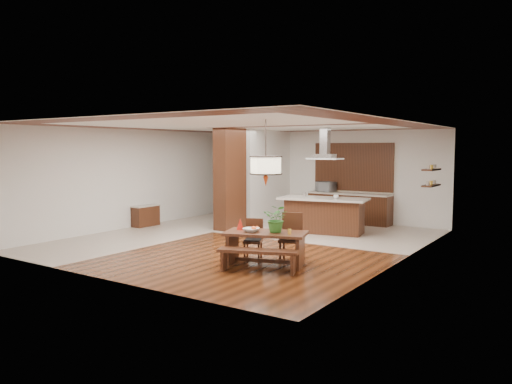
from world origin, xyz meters
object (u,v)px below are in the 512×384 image
Objects in this scene: dining_table at (266,241)px; microwave at (326,187)px; dining_chair_left at (253,239)px; fruit_bowl at (251,230)px; range_hood at (325,143)px; kitchen_island at (324,215)px; pendant_lantern at (266,153)px; hallway_console at (146,216)px; dining_bench at (258,261)px; dining_chair_right at (291,237)px; foliage_plant at (277,219)px; island_cup at (336,197)px.

dining_table is 3.10× the size of microwave.
dining_chair_left is 0.66m from fruit_bowl.
kitchen_island is at bearing -90.00° from range_hood.
hallway_console is at bearing 158.91° from pendant_lantern.
fruit_bowl is (-0.42, 0.39, 0.50)m from dining_bench.
dining_chair_right is 1.81× the size of foliage_plant.
foliage_plant reaches higher than kitchen_island.
dining_chair_left is 0.85× the size of dining_chair_right.
range_hood is at bearing 80.07° from kitchen_island.
foliage_plant is (5.88, -2.11, 0.63)m from hallway_console.
pendant_lantern is at bearing 108.15° from dining_bench.
dining_bench is at bearing -71.85° from dining_table.
fruit_bowl is (-0.45, -0.24, -0.23)m from foliage_plant.
pendant_lantern reaches higher than fruit_bowl.
pendant_lantern reaches higher than dining_bench.
dining_chair_left is at bearing -66.56° from microwave.
microwave is at bearing 102.74° from fruit_bowl.
dining_chair_right reaches higher than dining_table.
microwave is at bearing 90.82° from dining_chair_right.
dining_bench is 1.55× the size of dining_chair_right.
dining_chair_left is 3.73m from kitchen_island.
range_hood reaches higher than island_cup.
foliage_plant is 0.56m from fruit_bowl.
kitchen_island reaches higher than dining_table.
island_cup is (-0.07, 4.14, 0.32)m from fruit_bowl.
foliage_plant is 4.12× the size of island_cup.
kitchen_island is 2.38m from microwave.
range_hood is (-0.91, 3.99, 1.52)m from foliage_plant.
dining_chair_left is at bearing -19.76° from hallway_console.
microwave reaches higher than fruit_bowl.
microwave reaches higher than island_cup.
dining_table is 6.40m from microwave.
hallway_console is at bearing -122.86° from microwave.
dining_chair_right is 1.10× the size of range_hood.
dining_chair_right reaches higher than dining_bench.
microwave is (-1.67, 6.15, -1.14)m from pendant_lantern.
dining_bench is (5.85, -2.74, -0.10)m from hallway_console.
dining_chair_left is at bearing -97.48° from kitchen_island.
range_hood is (-0.16, 3.73, 2.05)m from dining_chair_left.
dining_bench is 1.17× the size of pendant_lantern.
dining_bench is at bearing -62.15° from microwave.
pendant_lantern reaches higher than kitchen_island.
dining_table is at bearing -159.08° from foliage_plant.
dining_chair_right is (0.77, 0.25, 0.08)m from dining_chair_left.
foliage_plant reaches higher than dining_chair_left.
kitchen_island is at bearing 99.72° from dining_table.
foliage_plant is (0.21, 0.08, -1.30)m from pendant_lantern.
pendant_lantern is 4.17m from island_cup.
microwave is at bearing 105.18° from dining_table.
dining_chair_right is (0.05, 1.15, 0.28)m from dining_bench.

